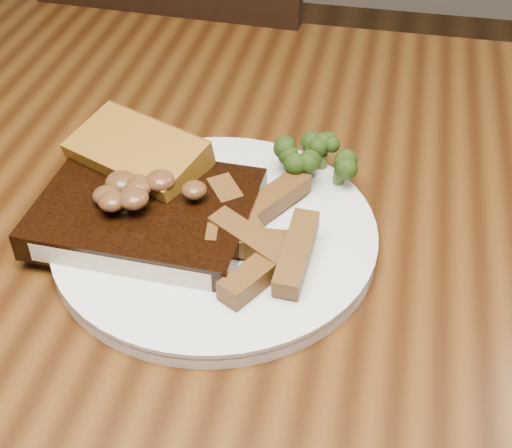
{
  "coord_description": "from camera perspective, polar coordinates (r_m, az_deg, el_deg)",
  "views": [
    {
      "loc": [
        0.11,
        -0.45,
        1.17
      ],
      "look_at": [
        0.01,
        -0.01,
        0.78
      ],
      "focal_mm": 50.0,
      "sensor_mm": 36.0,
      "label": 1
    }
  ],
  "objects": [
    {
      "name": "dining_table",
      "position": [
        0.69,
        -0.93,
        -7.2
      ],
      "size": [
        1.6,
        0.9,
        0.75
      ],
      "color": "#46280E",
      "rests_on": "ground"
    },
    {
      "name": "chair_far",
      "position": [
        1.29,
        -4.38,
        5.73
      ],
      "size": [
        0.4,
        0.4,
        0.81
      ],
      "rotation": [
        0.0,
        0.0,
        3.09
      ],
      "color": "black",
      "rests_on": "ground"
    },
    {
      "name": "steak",
      "position": [
        0.63,
        -8.73,
        0.92
      ],
      "size": [
        0.19,
        0.15,
        0.03
      ],
      "primitive_type": "cube",
      "rotation": [
        0.0,
        0.0,
        -0.03
      ],
      "color": "black",
      "rests_on": "plate"
    },
    {
      "name": "steak_bone",
      "position": [
        0.59,
        -10.64,
        -3.24
      ],
      "size": [
        0.15,
        0.02,
        0.02
      ],
      "primitive_type": "cube",
      "rotation": [
        0.0,
        0.0,
        -0.03
      ],
      "color": "beige",
      "rests_on": "plate"
    },
    {
      "name": "plate",
      "position": [
        0.63,
        -3.27,
        -0.97
      ],
      "size": [
        0.34,
        0.34,
        0.01
      ],
      "primitive_type": "cylinder",
      "rotation": [
        0.0,
        0.0,
        0.23
      ],
      "color": "silver",
      "rests_on": "dining_table"
    },
    {
      "name": "broccoli_cluster",
      "position": [
        0.66,
        4.37,
        4.63
      ],
      "size": [
        0.06,
        0.06,
        0.04
      ],
      "primitive_type": null,
      "color": "#213A0D",
      "rests_on": "plate"
    },
    {
      "name": "garlic_bread",
      "position": [
        0.67,
        -9.26,
        4.08
      ],
      "size": [
        0.14,
        0.11,
        0.03
      ],
      "primitive_type": "cube",
      "rotation": [
        0.0,
        0.0,
        -0.4
      ],
      "color": "#99681B",
      "rests_on": "plate"
    },
    {
      "name": "potato_wedges",
      "position": [
        0.6,
        1.59,
        -0.99
      ],
      "size": [
        0.11,
        0.11,
        0.02
      ],
      "primitive_type": null,
      "color": "brown",
      "rests_on": "plate"
    },
    {
      "name": "mushroom_pile",
      "position": [
        0.61,
        -8.58,
        2.81
      ],
      "size": [
        0.08,
        0.08,
        0.03
      ],
      "primitive_type": null,
      "color": "brown",
      "rests_on": "steak"
    }
  ]
}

